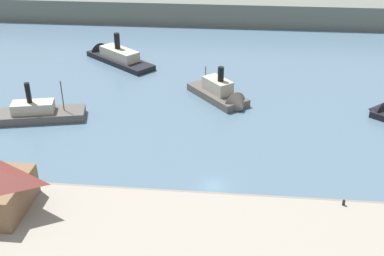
{
  "coord_description": "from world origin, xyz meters",
  "views": [
    {
      "loc": [
        2.93,
        -67.13,
        46.45
      ],
      "look_at": [
        -5.39,
        17.04,
        2.0
      ],
      "focal_mm": 44.36,
      "sensor_mm": 36.0,
      "label": 1
    }
  ],
  "objects_px": {
    "mooring_post_west": "(344,203)",
    "ferry_moored_west": "(21,115)",
    "ferry_outer_harbor": "(223,95)",
    "ferry_near_quay": "(113,55)"
  },
  "relations": [
    {
      "from": "mooring_post_west",
      "to": "ferry_moored_west",
      "type": "distance_m",
      "value": 68.69
    },
    {
      "from": "mooring_post_west",
      "to": "ferry_moored_west",
      "type": "height_order",
      "value": "ferry_moored_west"
    },
    {
      "from": "mooring_post_west",
      "to": "ferry_moored_west",
      "type": "bearing_deg",
      "value": 157.96
    },
    {
      "from": "ferry_near_quay",
      "to": "ferry_outer_harbor",
      "type": "distance_m",
      "value": 41.57
    },
    {
      "from": "mooring_post_west",
      "to": "ferry_moored_west",
      "type": "xyz_separation_m",
      "value": [
        -63.67,
        25.78,
        -0.29
      ]
    },
    {
      "from": "ferry_near_quay",
      "to": "ferry_moored_west",
      "type": "height_order",
      "value": "ferry_moored_west"
    },
    {
      "from": "ferry_outer_harbor",
      "to": "mooring_post_west",
      "type": "bearing_deg",
      "value": -62.88
    },
    {
      "from": "ferry_outer_harbor",
      "to": "ferry_moored_west",
      "type": "relative_size",
      "value": 0.74
    },
    {
      "from": "ferry_outer_harbor",
      "to": "ferry_moored_west",
      "type": "bearing_deg",
      "value": -161.77
    },
    {
      "from": "ferry_near_quay",
      "to": "mooring_post_west",
      "type": "bearing_deg",
      "value": -50.91
    }
  ]
}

